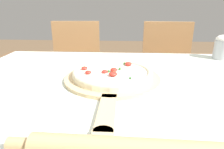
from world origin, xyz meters
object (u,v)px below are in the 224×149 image
at_px(chair_right, 166,71).
at_px(flour_cup, 223,47).
at_px(pizza, 112,73).
at_px(chair_left, 76,69).
at_px(pizza_peel, 112,80).

distance_m(chair_right, flour_cup, 0.61).
distance_m(pizza, chair_right, 0.95).
xyz_separation_m(pizza, chair_right, (0.38, 0.83, -0.26)).
bearing_deg(chair_right, chair_left, -176.92).
distance_m(pizza, flour_cup, 0.63).
xyz_separation_m(pizza_peel, pizza, (-0.00, 0.02, 0.02)).
bearing_deg(chair_left, chair_right, -4.06).
relative_size(chair_right, flour_cup, 7.25).
bearing_deg(chair_right, pizza, -111.43).
bearing_deg(chair_right, flour_cup, -69.44).
height_order(pizza, chair_right, chair_right).
distance_m(pizza_peel, chair_left, 0.95).
xyz_separation_m(chair_left, chair_right, (0.73, 0.00, 0.00)).
bearing_deg(chair_left, pizza_peel, -71.90).
relative_size(pizza_peel, chair_left, 0.62).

